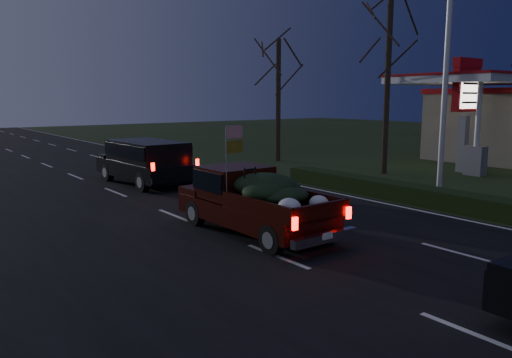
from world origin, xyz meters
TOP-DOWN VIEW (x-y plane):
  - ground at (0.00, 0.00)m, footprint 120.00×120.00m
  - road_asphalt at (0.00, 0.00)m, footprint 14.00×120.00m
  - hedge_row at (7.80, 3.00)m, footprint 1.00×10.00m
  - light_pole at (9.50, 2.00)m, footprint 0.50×0.90m
  - gas_price_pylon at (16.00, 4.99)m, footprint 2.00×0.41m
  - gas_canopy at (18.00, 6.00)m, footprint 7.10×6.10m
  - bare_tree_mid at (12.50, 7.00)m, footprint 3.60×3.60m
  - bare_tree_far at (11.50, 14.00)m, footprint 3.60×3.60m
  - pickup_truck at (0.84, 2.05)m, footprint 2.00×5.06m
  - lead_suv at (1.84, 11.09)m, footprint 2.41×5.35m

SIDE VIEW (x-z plane):
  - ground at x=0.00m, z-range 0.00..0.00m
  - road_asphalt at x=0.00m, z-range 0.00..0.02m
  - hedge_row at x=7.80m, z-range 0.00..0.60m
  - pickup_truck at x=0.84m, z-range -0.33..2.31m
  - lead_suv at x=1.84m, z-range 0.39..1.90m
  - gas_price_pylon at x=16.00m, z-range 0.98..6.56m
  - gas_canopy at x=18.00m, z-range 1.91..6.79m
  - bare_tree_far at x=11.50m, z-range 1.73..8.73m
  - light_pole at x=9.50m, z-range 0.90..10.06m
  - bare_tree_mid at x=12.50m, z-range 2.10..10.60m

